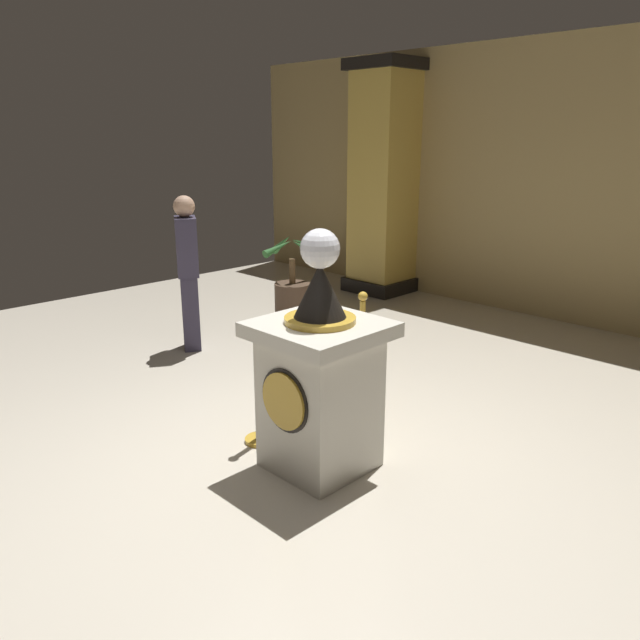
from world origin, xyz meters
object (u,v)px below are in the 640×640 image
at_px(pedestal_clock, 320,379).
at_px(potted_palm_left, 293,292).
at_px(stanchion_far, 259,400).
at_px(bystander_guest, 188,269).
at_px(stanchion_near, 361,371).

bearing_deg(pedestal_clock, potted_palm_left, 140.51).
relative_size(stanchion_far, bystander_guest, 0.59).
bearing_deg(potted_palm_left, stanchion_far, -46.72).
distance_m(stanchion_far, potted_palm_left, 3.41).
distance_m(pedestal_clock, bystander_guest, 2.96).
distance_m(pedestal_clock, stanchion_near, 1.01).
bearing_deg(bystander_guest, potted_palm_left, 93.08).
bearing_deg(stanchion_near, potted_palm_left, 149.03).
xyz_separation_m(pedestal_clock, potted_palm_left, (-2.92, 2.41, -0.33)).
height_order(stanchion_near, stanchion_far, stanchion_near).
bearing_deg(pedestal_clock, stanchion_near, 113.75).
relative_size(stanchion_near, stanchion_far, 1.07).
xyz_separation_m(pedestal_clock, stanchion_near, (-0.39, 0.89, -0.29)).
relative_size(pedestal_clock, stanchion_near, 1.60).
bearing_deg(stanchion_far, potted_palm_left, 133.28).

